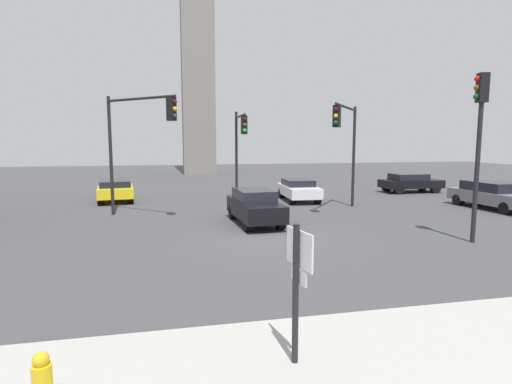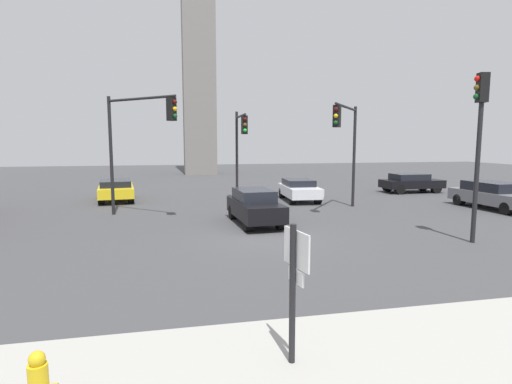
% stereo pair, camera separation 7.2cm
% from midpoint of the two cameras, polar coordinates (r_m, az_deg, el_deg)
% --- Properties ---
extents(ground_plane, '(101.49, 101.49, 0.00)m').
position_cam_midpoint_polar(ground_plane, '(15.73, 1.32, -6.15)').
color(ground_plane, '#424244').
extents(sidewalk_corner, '(36.54, 3.34, 0.15)m').
position_cam_midpoint_polar(sidewalk_corner, '(7.54, 19.32, -21.13)').
color(sidewalk_corner, '#A8A59E').
rests_on(sidewalk_corner, ground_plane).
extents(direction_sign, '(0.20, 0.76, 2.21)m').
position_cam_midpoint_polar(direction_sign, '(6.38, 5.49, -11.86)').
color(direction_sign, black).
rests_on(direction_sign, ground_plane).
extents(traffic_light_0, '(2.81, 3.69, 5.52)m').
position_cam_midpoint_polar(traffic_light_0, '(21.21, 12.51, 8.02)').
color(traffic_light_0, black).
rests_on(traffic_light_0, ground_plane).
extents(traffic_light_1, '(0.49, 0.38, 5.95)m').
position_cam_midpoint_polar(traffic_light_1, '(16.26, 28.80, 7.97)').
color(traffic_light_1, black).
rests_on(traffic_light_1, ground_plane).
extents(traffic_light_2, '(3.26, 3.06, 5.78)m').
position_cam_midpoint_polar(traffic_light_2, '(19.71, -16.41, 8.46)').
color(traffic_light_2, black).
rests_on(traffic_light_2, ground_plane).
extents(traffic_light_3, '(0.32, 3.12, 5.43)m').
position_cam_midpoint_polar(traffic_light_3, '(23.64, -2.36, 7.49)').
color(traffic_light_3, black).
rests_on(traffic_light_3, ground_plane).
extents(car_1, '(2.12, 4.24, 1.31)m').
position_cam_midpoint_polar(car_1, '(25.08, 5.92, 0.40)').
color(car_1, silver).
rests_on(car_1, ground_plane).
extents(car_2, '(2.51, 4.76, 1.29)m').
position_cam_midpoint_polar(car_2, '(26.39, -19.24, 0.38)').
color(car_2, yellow).
rests_on(car_2, ground_plane).
extents(car_3, '(2.25, 4.80, 1.46)m').
position_cam_midpoint_polar(car_3, '(25.32, 30.30, -0.33)').
color(car_3, slate).
rests_on(car_3, ground_plane).
extents(car_4, '(1.93, 4.22, 1.52)m').
position_cam_midpoint_polar(car_4, '(17.81, -0.30, -1.97)').
color(car_4, black).
rests_on(car_4, ground_plane).
extents(car_5, '(4.23, 1.94, 1.35)m').
position_cam_midpoint_polar(car_5, '(31.09, 20.81, 1.29)').
color(car_5, black).
rests_on(car_5, ground_plane).
extents(skyline_tower, '(3.51, 3.51, 30.51)m').
position_cam_midpoint_polar(skyline_tower, '(47.98, -8.34, 21.03)').
color(skyline_tower, gray).
rests_on(skyline_tower, ground_plane).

